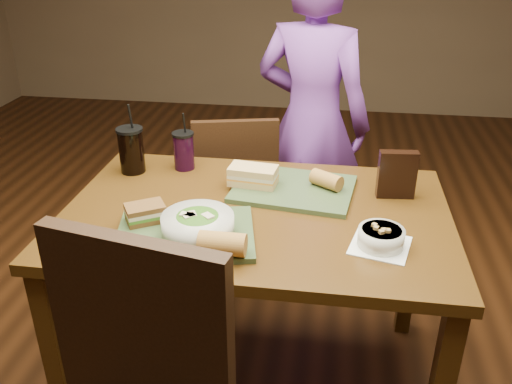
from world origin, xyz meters
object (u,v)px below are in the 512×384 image
Objects in this scene: salad_bowl at (198,224)px; cup_cola at (131,150)px; chair_far at (240,192)px; tray_far at (294,189)px; dining_table at (256,233)px; baguette_far at (326,180)px; soup_bowl at (381,237)px; cup_berry at (184,150)px; baguette_near at (222,243)px; sandwich_far at (253,176)px; diner at (312,123)px; tray_near at (185,235)px; chip_bag at (397,175)px; sandwich_near at (145,213)px.

salad_bowl is 0.59m from cup_cola.
chair_far reaches higher than tray_far.
tray_far is at bearing -7.42° from cup_cola.
baguette_far is (0.23, 0.18, 0.14)m from dining_table.
soup_bowl is 0.88m from cup_berry.
sandwich_far is at bearing 88.00° from baguette_near.
sandwich_far is at bearing 93.50° from diner.
chair_far is 2.07× the size of tray_near.
baguette_near is (-0.05, -0.30, 0.14)m from dining_table.
tray_near is at bearing -133.11° from dining_table.
diner is 8.96× the size of chip_bag.
tray_near is 1.00× the size of tray_far.
salad_bowl is 0.73m from chip_bag.
baguette_far is (0.42, 0.38, 0.04)m from tray_near.
baguette_near reaches higher than sandwich_near.
chip_bag reaches higher than salad_bowl.
baguette_near is (0.10, -0.09, -0.00)m from salad_bowl.
cup_cola reaches higher than baguette_near.
chip_bag reaches higher than chair_far.
baguette_far is at bearing 173.83° from chip_bag.
cup_berry is (0.19, 0.06, -0.01)m from cup_cola.
tray_near is 2.44× the size of chip_bag.
dining_table is at bearing -141.94° from baguette_far.
salad_bowl is at bearing -124.71° from tray_far.
cup_cola is (-0.47, 0.55, 0.04)m from baguette_near.
tray_near is at bearing -129.40° from tray_far.
sandwich_far is at bearing 175.85° from chip_bag.
tray_far is at bearing 130.90° from soup_bowl.
cup_berry is (-0.28, 0.61, 0.02)m from baguette_near.
dining_table is at bearing -164.77° from chip_bag.
sandwich_far is 0.26m from baguette_far.
sandwich_near is 0.85× the size of chip_bag.
chair_far is at bearing 91.72° from salad_bowl.
tray_near is 1.53× the size of cup_cola.
chip_bag is at bearing -36.60° from chair_far.
cup_cola reaches higher than tray_near.
cup_cola is 0.20m from cup_berry.
chair_far reaches higher than dining_table.
salad_bowl is at bearing -70.45° from cup_berry.
baguette_near is (-0.16, -0.47, 0.04)m from tray_far.
diner is 0.70m from tray_far.
chip_bag is at bearing 1.42° from tray_far.
sandwich_far is at bearing 46.88° from sandwich_near.
sandwich_far reaches higher than tray_near.
cup_cola is (-0.63, 0.08, 0.08)m from tray_far.
baguette_near is 0.67m from cup_berry.
chair_far reaches higher than baguette_near.
baguette_far is at bearing -5.29° from cup_cola.
dining_table is at bearing -75.14° from chair_far.
tray_far is at bearing 105.34° from diner.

